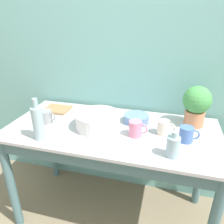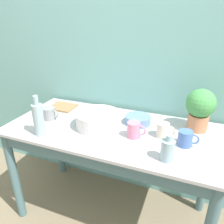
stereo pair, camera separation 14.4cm
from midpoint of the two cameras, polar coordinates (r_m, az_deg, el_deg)
The scene contains 12 objects.
wall_back at distance 1.72m, azimuth 7.53°, elevation 14.24°, with size 6.00×0.05×2.40m.
counter_table at distance 1.54m, azimuth 2.32°, elevation -9.40°, with size 1.43×0.69×0.78m.
potted_plant at distance 1.54m, azimuth 24.54°, elevation 0.98°, with size 0.19×0.19×0.28m.
bowl_wash_large at distance 1.48m, azimuth -0.86°, elevation -2.11°, with size 0.30×0.30×0.11m.
bottle_tall at distance 1.41m, azimuth -15.94°, elevation -1.82°, with size 0.07×0.07×0.27m.
bottle_short at distance 1.21m, azimuth 17.68°, elevation -9.50°, with size 0.07×0.07×0.15m.
mug_pink at distance 1.37m, azimuth 8.76°, elevation -4.71°, with size 0.12×0.08×0.10m.
mug_grey at distance 1.64m, azimuth -13.67°, elevation -0.44°, with size 0.13×0.09×0.09m.
mug_cream at distance 1.42m, azimuth 16.13°, elevation -4.66°, with size 0.11×0.08×0.09m.
mug_blue at distance 1.37m, azimuth 21.57°, elevation -6.52°, with size 0.12×0.08×0.10m.
bowl_small_blue at distance 1.56m, azimuth 9.41°, elevation -2.03°, with size 0.18×0.18×0.06m.
tray_board at distance 1.83m, azimuth -10.57°, elevation 1.27°, with size 0.20×0.17×0.02m.
Camera 2 is at (0.48, -0.88, 1.49)m, focal length 35.00 mm.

